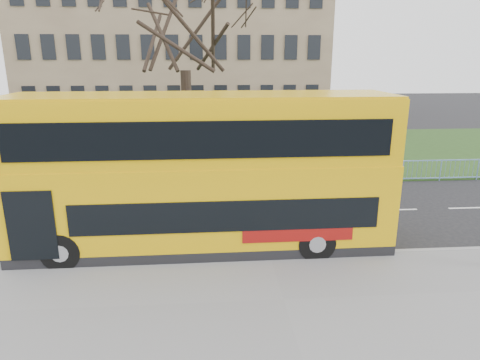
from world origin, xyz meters
name	(u,v)px	position (x,y,z in m)	size (l,w,h in m)	color
ground	(263,239)	(0.00, 0.00, 0.00)	(120.00, 120.00, 0.00)	black
kerb	(270,256)	(0.00, -1.55, 0.07)	(80.00, 0.20, 0.14)	gray
grass_verge	(236,151)	(0.00, 14.30, 0.04)	(80.00, 15.40, 0.08)	#1E3814
guard_railing	(247,174)	(0.00, 6.60, 0.55)	(40.00, 0.12, 1.10)	#7FA9E3
bare_tree	(185,50)	(-3.00, 10.00, 6.48)	(8.96, 8.96, 12.80)	black
civic_building	(177,49)	(-5.00, 35.00, 7.00)	(30.00, 15.00, 14.00)	#846B54
yellow_bus	(203,170)	(-2.04, -0.51, 2.68)	(11.94, 2.94, 4.99)	#E9B209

